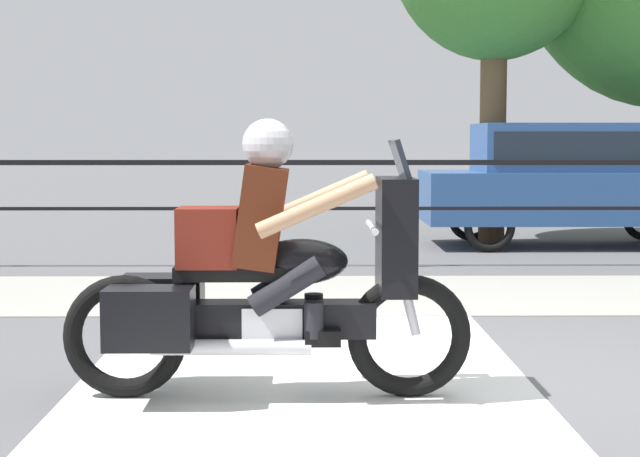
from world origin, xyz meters
name	(u,v)px	position (x,y,z in m)	size (l,w,h in m)	color
ground_plane	(492,382)	(0.00, 0.00, 0.00)	(120.00, 120.00, 0.00)	#565659
sidewalk_band	(426,294)	(0.00, 3.40, 0.01)	(44.00, 2.40, 0.01)	#99968E
crosswalk_band	(304,390)	(-1.15, -0.20, 0.00)	(2.77, 6.00, 0.01)	silver
fence_railing	(406,183)	(0.00, 5.40, 0.98)	(36.00, 0.05, 1.25)	black
motorcycle	(267,277)	(-1.36, -0.35, 0.70)	(2.34, 0.76, 1.60)	black
parked_car	(566,178)	(2.43, 7.62, 0.95)	(4.12, 1.60, 1.70)	#284C84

